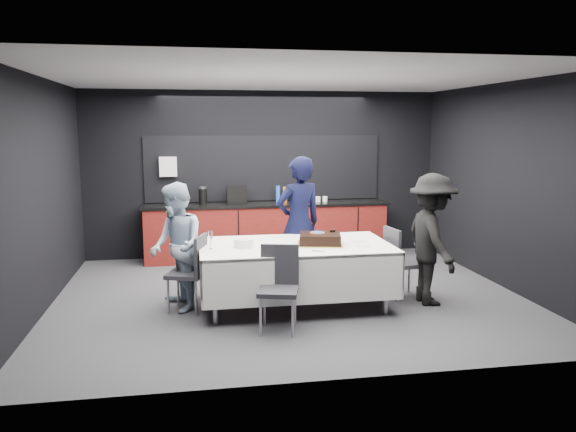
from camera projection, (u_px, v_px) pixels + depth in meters
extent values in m
plane|color=#3D3D41|center=(289.00, 296.00, 7.37)|extent=(6.00, 6.00, 0.00)
cube|color=white|center=(289.00, 78.00, 6.93)|extent=(6.00, 5.00, 0.04)
cube|color=black|center=(264.00, 174.00, 9.58)|extent=(6.00, 0.04, 2.80)
cube|color=black|center=(341.00, 223.00, 4.71)|extent=(6.00, 0.04, 2.80)
cube|color=black|center=(40.00, 195.00, 6.64)|extent=(0.04, 5.00, 2.80)
cube|color=black|center=(506.00, 186.00, 7.65)|extent=(0.04, 5.00, 2.80)
cube|color=#5B110E|center=(267.00, 232.00, 9.44)|extent=(4.00, 0.60, 0.90)
cube|color=black|center=(267.00, 204.00, 9.36)|extent=(4.10, 0.64, 0.04)
cube|color=black|center=(264.00, 168.00, 9.54)|extent=(4.00, 0.03, 1.10)
cube|color=white|center=(168.00, 167.00, 9.22)|extent=(0.28, 0.12, 0.32)
cylinder|color=black|center=(181.00, 197.00, 9.10)|extent=(0.14, 0.14, 0.26)
cylinder|color=black|center=(203.00, 197.00, 9.16)|extent=(0.14, 0.14, 0.26)
cube|color=black|center=(237.00, 195.00, 9.25)|extent=(0.32, 0.24, 0.30)
cylinder|color=blue|center=(278.00, 194.00, 9.42)|extent=(0.07, 0.07, 0.28)
cylinder|color=orange|center=(285.00, 195.00, 9.44)|extent=(0.07, 0.07, 0.26)
cylinder|color=blue|center=(293.00, 194.00, 9.39)|extent=(0.07, 0.07, 0.28)
cylinder|color=white|center=(311.00, 199.00, 9.48)|extent=(0.08, 0.08, 0.09)
cylinder|color=white|center=(318.00, 199.00, 9.50)|extent=(0.08, 0.08, 0.09)
cylinder|color=white|center=(325.00, 199.00, 9.52)|extent=(0.08, 0.08, 0.09)
cylinder|color=#99999E|center=(181.00, 188.00, 9.08)|extent=(0.12, 0.12, 0.03)
cylinder|color=#99999E|center=(203.00, 188.00, 9.14)|extent=(0.12, 0.12, 0.03)
cylinder|color=#99999E|center=(215.00, 292.00, 6.26)|extent=(0.06, 0.06, 0.75)
cylinder|color=#99999E|center=(212.00, 270.00, 7.24)|extent=(0.06, 0.06, 0.75)
cylinder|color=#99999E|center=(386.00, 283.00, 6.60)|extent=(0.06, 0.06, 0.75)
cylinder|color=#99999E|center=(361.00, 263.00, 7.57)|extent=(0.06, 0.06, 0.75)
cube|color=white|center=(295.00, 246.00, 6.86)|extent=(2.32, 1.32, 0.04)
cube|color=white|center=(305.00, 281.00, 6.27)|extent=(2.32, 0.02, 0.55)
cube|color=white|center=(286.00, 255.00, 7.53)|extent=(2.32, 0.02, 0.55)
cube|color=white|center=(200.00, 271.00, 6.71)|extent=(0.02, 1.32, 0.55)
cube|color=white|center=(384.00, 263.00, 7.09)|extent=(0.02, 1.32, 0.55)
cube|color=gold|center=(320.00, 244.00, 6.85)|extent=(0.61, 0.53, 0.01)
cube|color=black|center=(320.00, 239.00, 6.84)|extent=(0.56, 0.48, 0.11)
cube|color=black|center=(320.00, 234.00, 6.83)|extent=(0.56, 0.48, 0.01)
cylinder|color=#EA5813|center=(317.00, 233.00, 6.88)|extent=(0.18, 0.18, 0.00)
cylinder|color=blue|center=(317.00, 232.00, 6.88)|extent=(0.15, 0.15, 0.01)
sphere|color=black|center=(332.00, 230.00, 6.97)|extent=(0.04, 0.04, 0.04)
sphere|color=black|center=(334.00, 230.00, 6.94)|extent=(0.04, 0.04, 0.04)
sphere|color=black|center=(331.00, 231.00, 6.93)|extent=(0.04, 0.04, 0.04)
cylinder|color=white|center=(244.00, 243.00, 6.68)|extent=(0.24, 0.24, 0.10)
cylinder|color=white|center=(281.00, 251.00, 6.45)|extent=(0.18, 0.18, 0.01)
cylinder|color=white|center=(359.00, 241.00, 7.05)|extent=(0.20, 0.20, 0.01)
cylinder|color=white|center=(362.00, 245.00, 6.76)|extent=(0.19, 0.19, 0.01)
cylinder|color=white|center=(288.00, 238.00, 7.24)|extent=(0.22, 0.22, 0.01)
cube|color=white|center=(318.00, 250.00, 6.47)|extent=(0.16, 0.14, 0.02)
cylinder|color=white|center=(211.00, 249.00, 6.58)|extent=(0.06, 0.06, 0.00)
cylinder|color=white|center=(210.00, 244.00, 6.57)|extent=(0.01, 0.01, 0.12)
cylinder|color=white|center=(210.00, 235.00, 6.55)|extent=(0.05, 0.05, 0.10)
cube|color=#29292E|center=(186.00, 274.00, 6.73)|extent=(0.53, 0.53, 0.05)
cube|color=#29292E|center=(201.00, 254.00, 6.66)|extent=(0.17, 0.41, 0.45)
cylinder|color=#99999E|center=(178.00, 288.00, 6.96)|extent=(0.03, 0.03, 0.44)
cylinder|color=#99999E|center=(168.00, 296.00, 6.62)|extent=(0.03, 0.03, 0.44)
cylinder|color=#99999E|center=(204.00, 289.00, 6.91)|extent=(0.03, 0.03, 0.44)
cylinder|color=#99999E|center=(196.00, 297.00, 6.58)|extent=(0.03, 0.03, 0.44)
cube|color=#29292E|center=(405.00, 264.00, 7.25)|extent=(0.47, 0.47, 0.05)
cube|color=#29292E|center=(392.00, 246.00, 7.15)|extent=(0.09, 0.42, 0.45)
cylinder|color=#99999E|center=(422.00, 283.00, 7.17)|extent=(0.03, 0.03, 0.44)
cylinder|color=#99999E|center=(409.00, 277.00, 7.49)|extent=(0.03, 0.03, 0.44)
cylinder|color=#99999E|center=(399.00, 285.00, 7.07)|extent=(0.03, 0.03, 0.44)
cylinder|color=#99999E|center=(386.00, 279.00, 7.39)|extent=(0.03, 0.03, 0.44)
cube|color=#29292E|center=(278.00, 291.00, 6.03)|extent=(0.51, 0.51, 0.05)
cube|color=#29292E|center=(280.00, 264.00, 6.18)|extent=(0.42, 0.14, 0.45)
cylinder|color=#99999E|center=(261.00, 316.00, 5.92)|extent=(0.03, 0.03, 0.44)
cylinder|color=#99999E|center=(293.00, 317.00, 5.89)|extent=(0.03, 0.03, 0.44)
cylinder|color=#99999E|center=(265.00, 306.00, 6.25)|extent=(0.03, 0.03, 0.44)
cylinder|color=#99999E|center=(295.00, 307.00, 6.22)|extent=(0.03, 0.03, 0.44)
imported|color=black|center=(299.00, 223.00, 7.63)|extent=(0.76, 0.62, 1.81)
imported|color=#9EB2C6|center=(177.00, 247.00, 6.72)|extent=(0.77, 0.89, 1.55)
imported|color=black|center=(432.00, 239.00, 6.95)|extent=(0.62, 1.06, 1.64)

